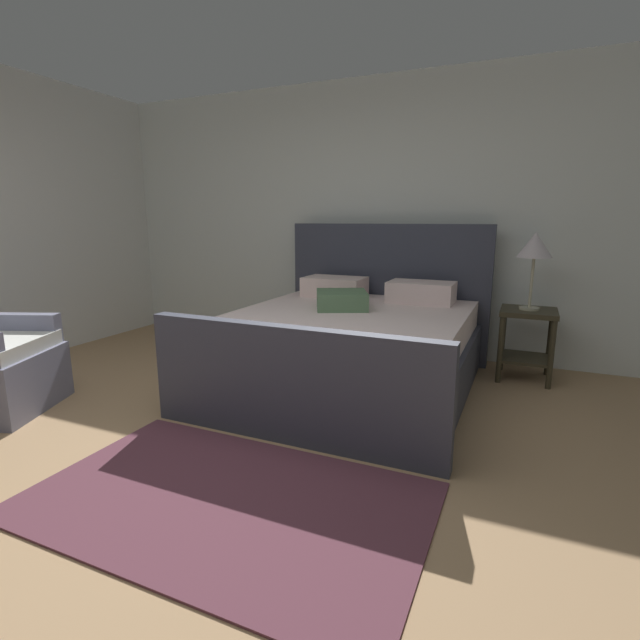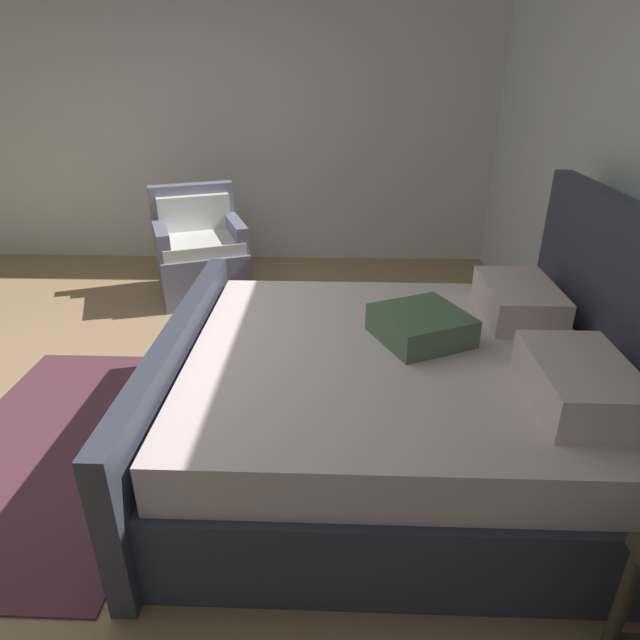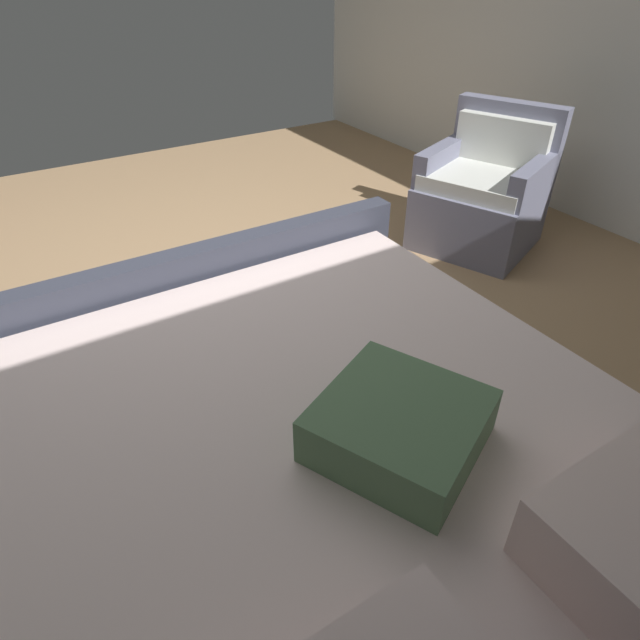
% 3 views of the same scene
% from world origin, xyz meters
% --- Properties ---
extents(ground_plane, '(5.64, 5.90, 0.02)m').
position_xyz_m(ground_plane, '(0.00, 0.00, -0.01)').
color(ground_plane, tan).
extents(wall_side_left, '(0.12, 6.02, 2.67)m').
position_xyz_m(wall_side_left, '(-2.88, 0.00, 1.33)').
color(wall_side_left, silver).
rests_on(wall_side_left, ground).
extents(bed, '(1.95, 2.16, 1.29)m').
position_xyz_m(bed, '(0.32, 1.79, 0.35)').
color(bed, '#373A49').
rests_on(bed, ground).
extents(armchair, '(0.94, 0.93, 0.90)m').
position_xyz_m(armchair, '(-1.87, 0.28, 0.35)').
color(armchair, slate).
rests_on(armchair, ground).
extents(area_rug, '(1.94, 1.18, 0.01)m').
position_xyz_m(area_rug, '(0.32, 0.02, 0.01)').
color(area_rug, brown).
rests_on(area_rug, ground).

